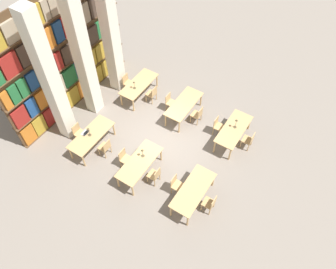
{
  "coord_description": "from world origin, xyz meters",
  "views": [
    {
      "loc": [
        -6.98,
        -4.71,
        11.25
      ],
      "look_at": [
        0.0,
        -0.24,
        0.7
      ],
      "focal_mm": 35.0,
      "sensor_mm": 36.0,
      "label": 1
    }
  ],
  "objects_px": {
    "chair_4": "(155,175)",
    "chair_5": "(125,158)",
    "reading_table_3": "(184,105)",
    "laptop": "(85,133)",
    "chair_1": "(176,184)",
    "desk_lamp_3": "(134,84)",
    "reading_table_0": "(193,191)",
    "chair_11": "(128,82)",
    "chair_7": "(170,102)",
    "desk_lamp_2": "(88,130)",
    "reading_table_5": "(139,85)",
    "chair_0": "(210,203)",
    "reading_table_1": "(234,130)",
    "reading_table_4": "(91,136)",
    "chair_2": "(249,140)",
    "chair_8": "(105,147)",
    "chair_9": "(79,132)",
    "chair_3": "(218,126)",
    "desk_lamp_1": "(142,152)",
    "chair_6": "(198,115)",
    "pillar_right": "(110,34)",
    "chair_10": "(152,94)",
    "desk_lamp_0": "(236,122)",
    "reading_table_2": "(140,163)",
    "pillar_left": "(50,81)",
    "pillar_center": "(83,56)"
  },
  "relations": [
    {
      "from": "chair_4",
      "to": "chair_5",
      "type": "distance_m",
      "value": 1.43
    },
    {
      "from": "reading_table_3",
      "to": "laptop",
      "type": "xyz_separation_m",
      "value": [
        -3.61,
        2.53,
        0.12
      ]
    },
    {
      "from": "chair_1",
      "to": "desk_lamp_3",
      "type": "height_order",
      "value": "desk_lamp_3"
    },
    {
      "from": "reading_table_0",
      "to": "chair_11",
      "type": "bearing_deg",
      "value": 58.27
    },
    {
      "from": "chair_7",
      "to": "desk_lamp_2",
      "type": "height_order",
      "value": "desk_lamp_2"
    },
    {
      "from": "reading_table_5",
      "to": "chair_11",
      "type": "relative_size",
      "value": 2.35
    },
    {
      "from": "chair_0",
      "to": "reading_table_3",
      "type": "distance_m",
      "value": 4.74
    },
    {
      "from": "chair_1",
      "to": "reading_table_1",
      "type": "height_order",
      "value": "chair_1"
    },
    {
      "from": "reading_table_4",
      "to": "chair_7",
      "type": "bearing_deg",
      "value": -24.0
    },
    {
      "from": "chair_4",
      "to": "chair_11",
      "type": "height_order",
      "value": "same"
    },
    {
      "from": "chair_2",
      "to": "chair_5",
      "type": "distance_m",
      "value": 5.13
    },
    {
      "from": "chair_8",
      "to": "laptop",
      "type": "bearing_deg",
      "value": 91.58
    },
    {
      "from": "desk_lamp_2",
      "to": "chair_11",
      "type": "distance_m",
      "value": 3.71
    },
    {
      "from": "reading_table_3",
      "to": "chair_9",
      "type": "distance_m",
      "value": 4.68
    },
    {
      "from": "desk_lamp_2",
      "to": "chair_3",
      "type": "bearing_deg",
      "value": -49.38
    },
    {
      "from": "desk_lamp_3",
      "to": "chair_7",
      "type": "bearing_deg",
      "value": -76.99
    },
    {
      "from": "chair_0",
      "to": "chair_11",
      "type": "height_order",
      "value": "same"
    },
    {
      "from": "chair_9",
      "to": "reading_table_5",
      "type": "height_order",
      "value": "chair_9"
    },
    {
      "from": "reading_table_0",
      "to": "chair_3",
      "type": "distance_m",
      "value": 3.47
    },
    {
      "from": "chair_2",
      "to": "chair_7",
      "type": "relative_size",
      "value": 1.0
    },
    {
      "from": "desk_lamp_1",
      "to": "reading_table_4",
      "type": "relative_size",
      "value": 0.2
    },
    {
      "from": "chair_6",
      "to": "desk_lamp_2",
      "type": "height_order",
      "value": "desk_lamp_2"
    },
    {
      "from": "pillar_right",
      "to": "chair_5",
      "type": "height_order",
      "value": "pillar_right"
    },
    {
      "from": "chair_4",
      "to": "chair_10",
      "type": "xyz_separation_m",
      "value": [
        3.57,
        2.56,
        0.0
      ]
    },
    {
      "from": "chair_6",
      "to": "desk_lamp_3",
      "type": "bearing_deg",
      "value": 97.13
    },
    {
      "from": "desk_lamp_1",
      "to": "chair_10",
      "type": "height_order",
      "value": "desk_lamp_1"
    },
    {
      "from": "chair_2",
      "to": "desk_lamp_1",
      "type": "bearing_deg",
      "value": 135.73
    },
    {
      "from": "chair_9",
      "to": "chair_11",
      "type": "distance_m",
      "value": 3.57
    },
    {
      "from": "chair_11",
      "to": "chair_10",
      "type": "bearing_deg",
      "value": 90.0
    },
    {
      "from": "desk_lamp_3",
      "to": "chair_0",
      "type": "bearing_deg",
      "value": -118.9
    },
    {
      "from": "reading_table_3",
      "to": "laptop",
      "type": "relative_size",
      "value": 6.52
    },
    {
      "from": "chair_7",
      "to": "desk_lamp_2",
      "type": "xyz_separation_m",
      "value": [
        -3.58,
        1.6,
        0.59
      ]
    },
    {
      "from": "desk_lamp_0",
      "to": "reading_table_2",
      "type": "relative_size",
      "value": 0.23
    },
    {
      "from": "chair_3",
      "to": "chair_4",
      "type": "height_order",
      "value": "same"
    },
    {
      "from": "pillar_right",
      "to": "pillar_left",
      "type": "bearing_deg",
      "value": 180.0
    },
    {
      "from": "chair_0",
      "to": "chair_7",
      "type": "distance_m",
      "value": 5.23
    },
    {
      "from": "chair_0",
      "to": "reading_table_1",
      "type": "xyz_separation_m",
      "value": [
        3.37,
        0.72,
        0.21
      ]
    },
    {
      "from": "pillar_center",
      "to": "reading_table_0",
      "type": "distance_m",
      "value": 6.81
    },
    {
      "from": "pillar_center",
      "to": "reading_table_1",
      "type": "distance_m",
      "value": 6.81
    },
    {
      "from": "reading_table_4",
      "to": "reading_table_5",
      "type": "relative_size",
      "value": 1.0
    },
    {
      "from": "chair_3",
      "to": "chair_4",
      "type": "relative_size",
      "value": 1.0
    },
    {
      "from": "reading_table_0",
      "to": "chair_2",
      "type": "xyz_separation_m",
      "value": [
        3.39,
        -0.71,
        -0.21
      ]
    },
    {
      "from": "reading_table_4",
      "to": "chair_9",
      "type": "relative_size",
      "value": 2.35
    },
    {
      "from": "chair_8",
      "to": "desk_lamp_3",
      "type": "relative_size",
      "value": 2.13
    },
    {
      "from": "reading_table_2",
      "to": "laptop",
      "type": "relative_size",
      "value": 6.52
    },
    {
      "from": "reading_table_5",
      "to": "reading_table_1",
      "type": "bearing_deg",
      "value": -90.88
    },
    {
      "from": "laptop",
      "to": "reading_table_2",
      "type": "bearing_deg",
      "value": 91.01
    },
    {
      "from": "chair_4",
      "to": "reading_table_3",
      "type": "height_order",
      "value": "chair_4"
    },
    {
      "from": "chair_10",
      "to": "chair_1",
      "type": "bearing_deg",
      "value": -135.07
    },
    {
      "from": "chair_2",
      "to": "chair_3",
      "type": "distance_m",
      "value": 1.43
    }
  ]
}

